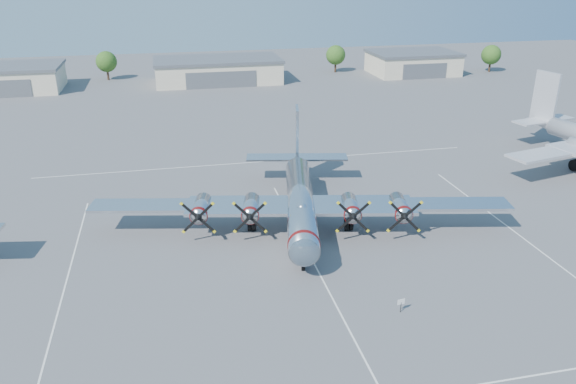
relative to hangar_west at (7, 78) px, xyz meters
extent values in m
plane|color=#525254|center=(45.00, -81.96, -2.71)|extent=(260.00, 260.00, 0.00)
cube|color=silver|center=(23.00, -86.96, -2.71)|extent=(0.15, 40.00, 0.01)
cube|color=silver|center=(45.00, -86.96, -2.71)|extent=(0.15, 40.00, 0.01)
cube|color=silver|center=(67.00, -86.96, -2.71)|extent=(0.15, 40.00, 0.01)
cube|color=silver|center=(45.00, -56.96, -2.71)|extent=(60.00, 0.15, 0.01)
cube|color=beige|center=(0.00, 0.04, -0.31)|extent=(22.00, 14.00, 4.80)
cube|color=slate|center=(0.00, 0.04, 2.39)|extent=(22.60, 14.60, 0.60)
cube|color=slate|center=(0.00, -7.01, -0.91)|extent=(12.10, 0.20, 3.60)
cube|color=beige|center=(45.00, 0.04, -0.31)|extent=(28.00, 14.00, 4.80)
cube|color=slate|center=(45.00, 0.04, 2.39)|extent=(28.60, 14.60, 0.60)
cube|color=slate|center=(45.00, -7.01, -0.91)|extent=(15.40, 0.20, 3.60)
cube|color=beige|center=(93.00, 0.04, -0.31)|extent=(20.00, 14.00, 4.80)
cube|color=slate|center=(93.00, 0.04, 2.39)|extent=(20.60, 14.60, 0.60)
cube|color=slate|center=(93.00, -7.01, -0.91)|extent=(11.00, 0.20, 3.60)
cylinder|color=#382619|center=(20.00, 8.04, -1.31)|extent=(0.50, 0.50, 2.80)
sphere|color=#254614|center=(20.00, 8.04, 1.53)|extent=(4.80, 4.80, 4.80)
cylinder|color=#382619|center=(75.00, 6.04, -1.31)|extent=(0.50, 0.50, 2.80)
sphere|color=#254614|center=(75.00, 6.04, 1.53)|extent=(4.80, 4.80, 4.80)
cylinder|color=#382619|center=(113.00, -1.96, -1.31)|extent=(0.50, 0.50, 2.80)
sphere|color=#254614|center=(113.00, -1.96, 1.53)|extent=(4.80, 4.80, 4.80)
cylinder|color=black|center=(49.74, -95.06, -2.26)|extent=(0.07, 0.07, 0.91)
cube|color=white|center=(49.74, -95.06, -1.75)|extent=(0.63, 0.12, 0.45)
camera|label=1|loc=(32.84, -129.98, 23.28)|focal=35.00mm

